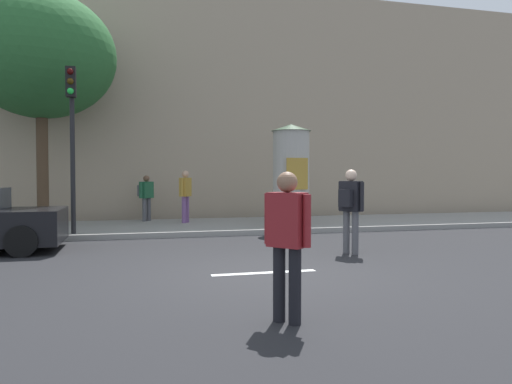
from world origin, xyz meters
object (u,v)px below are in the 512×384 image
(street_tree, at_px, (41,56))
(pedestrian_with_bag, at_px, (350,203))
(pedestrian_tallest, at_px, (282,194))
(pedestrian_in_red_top, at_px, (185,192))
(pedestrian_in_light_jacket, at_px, (287,235))
(traffic_light, at_px, (72,122))
(pedestrian_near_pole, at_px, (146,194))
(poster_column, at_px, (291,174))

(street_tree, bearing_deg, pedestrian_with_bag, -41.68)
(pedestrian_tallest, height_order, pedestrian_in_red_top, pedestrian_in_red_top)
(pedestrian_in_light_jacket, height_order, pedestrian_tallest, pedestrian_in_light_jacket)
(street_tree, height_order, pedestrian_in_light_jacket, street_tree)
(traffic_light, height_order, pedestrian_near_pole, traffic_light)
(pedestrian_in_light_jacket, bearing_deg, poster_column, 71.07)
(traffic_light, height_order, pedestrian_tallest, traffic_light)
(pedestrian_in_light_jacket, distance_m, pedestrian_tallest, 10.88)
(pedestrian_tallest, bearing_deg, street_tree, -179.74)
(pedestrian_with_bag, xyz_separation_m, pedestrian_near_pole, (-3.92, 6.95, -0.02))
(traffic_light, xyz_separation_m, pedestrian_near_pole, (1.91, 3.18, -1.94))
(traffic_light, bearing_deg, pedestrian_near_pole, 58.96)
(pedestrian_in_light_jacket, bearing_deg, pedestrian_in_red_top, 89.82)
(traffic_light, xyz_separation_m, pedestrian_in_light_jacket, (3.06, -7.99, -1.99))
(traffic_light, bearing_deg, pedestrian_in_light_jacket, -69.02)
(poster_column, distance_m, pedestrian_near_pole, 4.88)
(traffic_light, relative_size, street_tree, 0.62)
(pedestrian_with_bag, distance_m, pedestrian_tallest, 6.20)
(pedestrian_with_bag, xyz_separation_m, pedestrian_tallest, (0.47, 6.18, -0.05))
(street_tree, height_order, pedestrian_in_red_top, street_tree)
(pedestrian_tallest, relative_size, pedestrian_near_pole, 0.99)
(poster_column, relative_size, pedestrian_near_pole, 2.01)
(traffic_light, relative_size, poster_column, 1.40)
(pedestrian_in_light_jacket, distance_m, pedestrian_in_red_top, 10.31)
(pedestrian_in_light_jacket, bearing_deg, pedestrian_with_bag, 56.68)
(pedestrian_with_bag, distance_m, pedestrian_in_light_jacket, 5.04)
(pedestrian_in_light_jacket, bearing_deg, traffic_light, 110.98)
(street_tree, relative_size, pedestrian_with_bag, 3.85)
(traffic_light, distance_m, pedestrian_with_bag, 7.21)
(traffic_light, xyz_separation_m, pedestrian_in_red_top, (3.10, 2.32, -1.87))
(pedestrian_tallest, bearing_deg, pedestrian_with_bag, -94.35)
(street_tree, bearing_deg, poster_column, -14.05)
(traffic_light, relative_size, pedestrian_tallest, 2.83)
(traffic_light, height_order, street_tree, street_tree)
(traffic_light, height_order, pedestrian_with_bag, traffic_light)
(pedestrian_near_pole, distance_m, pedestrian_in_red_top, 1.46)
(pedestrian_near_pole, bearing_deg, poster_column, -32.19)
(poster_column, height_order, pedestrian_with_bag, poster_column)
(pedestrian_with_bag, height_order, pedestrian_near_pole, pedestrian_with_bag)
(poster_column, bearing_deg, pedestrian_in_red_top, 149.40)
(poster_column, distance_m, pedestrian_with_bag, 4.42)
(poster_column, xyz_separation_m, pedestrian_near_pole, (-4.10, 2.58, -0.63))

